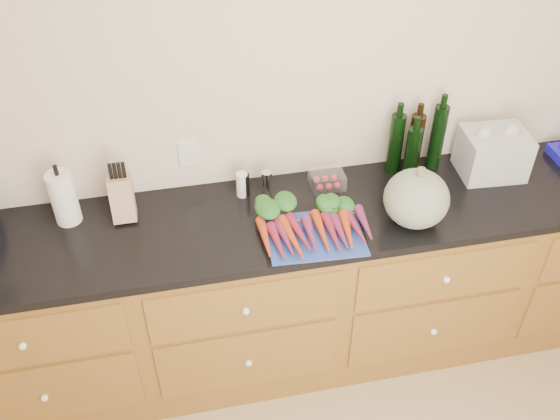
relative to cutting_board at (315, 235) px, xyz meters
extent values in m
cube|color=beige|center=(0.12, 0.48, 0.35)|extent=(4.10, 0.05, 2.60)
cube|color=brown|center=(0.12, 0.16, -0.50)|extent=(3.60, 0.60, 0.90)
cube|color=brown|center=(-1.23, -0.15, -0.23)|extent=(0.82, 0.01, 0.28)
sphere|color=white|center=(-1.23, -0.16, -0.23)|extent=(0.03, 0.03, 0.03)
cube|color=brown|center=(-1.23, -0.15, -0.59)|extent=(0.82, 0.01, 0.38)
sphere|color=white|center=(-1.23, -0.16, -0.59)|extent=(0.03, 0.03, 0.03)
cube|color=brown|center=(-0.33, -0.15, -0.23)|extent=(0.82, 0.01, 0.28)
sphere|color=white|center=(-0.33, -0.16, -0.23)|extent=(0.03, 0.03, 0.03)
cube|color=brown|center=(-0.33, -0.15, -0.59)|extent=(0.82, 0.01, 0.38)
sphere|color=white|center=(-0.33, -0.16, -0.59)|extent=(0.03, 0.03, 0.03)
cube|color=brown|center=(0.57, -0.15, -0.23)|extent=(0.82, 0.01, 0.28)
sphere|color=white|center=(0.57, -0.16, -0.23)|extent=(0.03, 0.03, 0.03)
cube|color=brown|center=(0.57, -0.15, -0.59)|extent=(0.82, 0.01, 0.38)
sphere|color=white|center=(0.57, -0.16, -0.59)|extent=(0.03, 0.03, 0.03)
cube|color=black|center=(0.12, 0.16, -0.03)|extent=(3.64, 0.62, 0.04)
cube|color=#28419A|center=(0.00, 0.00, 0.00)|extent=(0.42, 0.33, 0.01)
cone|color=#C43C17|center=(-0.21, -0.02, 0.03)|extent=(0.05, 0.22, 0.05)
cone|color=maroon|center=(-0.18, -0.02, 0.03)|extent=(0.05, 0.22, 0.05)
cone|color=#76244D|center=(-0.14, -0.02, 0.03)|extent=(0.05, 0.22, 0.05)
cone|color=#C43C17|center=(-0.10, -0.02, 0.03)|extent=(0.05, 0.22, 0.05)
cone|color=maroon|center=(-0.07, -0.02, 0.03)|extent=(0.05, 0.22, 0.05)
cone|color=#76244D|center=(-0.03, -0.02, 0.03)|extent=(0.05, 0.22, 0.05)
ellipsoid|color=#22561C|center=(-0.12, 0.14, 0.04)|extent=(0.22, 0.13, 0.07)
cone|color=#C43C17|center=(0.03, -0.02, 0.03)|extent=(0.05, 0.22, 0.05)
cone|color=maroon|center=(0.07, -0.02, 0.03)|extent=(0.05, 0.22, 0.05)
cone|color=#76244D|center=(0.10, -0.02, 0.03)|extent=(0.05, 0.22, 0.05)
cone|color=#C43C17|center=(0.14, -0.02, 0.03)|extent=(0.05, 0.22, 0.05)
cone|color=maroon|center=(0.18, -0.02, 0.03)|extent=(0.05, 0.22, 0.05)
cone|color=#76244D|center=(0.21, -0.02, 0.03)|extent=(0.05, 0.22, 0.05)
ellipsoid|color=#22561C|center=(0.12, 0.14, 0.04)|extent=(0.22, 0.13, 0.07)
ellipsoid|color=slate|center=(0.44, 0.01, 0.12)|extent=(0.28, 0.28, 0.25)
cylinder|color=white|center=(-1.03, 0.32, 0.12)|extent=(0.11, 0.11, 0.25)
cube|color=tan|center=(-0.78, 0.30, 0.09)|extent=(0.10, 0.10, 0.20)
cylinder|color=white|center=(-0.26, 0.34, 0.06)|extent=(0.05, 0.05, 0.12)
cylinder|color=black|center=(-0.25, 0.34, 0.05)|extent=(0.05, 0.05, 0.12)
cylinder|color=silver|center=(-0.14, 0.34, 0.05)|extent=(0.05, 0.05, 0.11)
cube|color=white|center=(0.14, 0.33, 0.03)|extent=(0.15, 0.12, 0.07)
cylinder|color=black|center=(0.48, 0.38, 0.15)|extent=(0.07, 0.07, 0.31)
cylinder|color=black|center=(0.58, 0.39, 0.14)|extent=(0.07, 0.07, 0.29)
cylinder|color=black|center=(0.68, 0.38, 0.16)|extent=(0.07, 0.07, 0.33)
cylinder|color=black|center=(0.54, 0.32, 0.13)|extent=(0.07, 0.07, 0.27)
camera|label=1|loc=(-0.54, -1.89, 1.78)|focal=40.00mm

